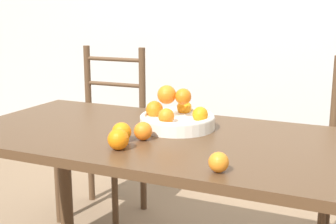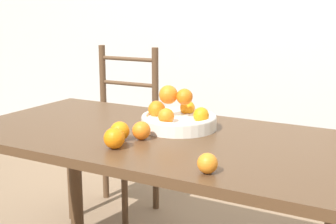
# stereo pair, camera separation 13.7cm
# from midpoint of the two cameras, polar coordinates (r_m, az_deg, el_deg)

# --- Properties ---
(dining_table) EXTENTS (1.76, 0.81, 0.76)m
(dining_table) POSITION_cam_midpoint_polar(r_m,az_deg,el_deg) (1.82, -0.76, -6.14)
(dining_table) COLOR #4C331E
(dining_table) RESTS_ON ground_plane
(fruit_bowl) EXTENTS (0.31, 0.31, 0.18)m
(fruit_bowl) POSITION_cam_midpoint_polar(r_m,az_deg,el_deg) (1.89, -1.01, -0.69)
(fruit_bowl) COLOR silver
(fruit_bowl) RESTS_ON dining_table
(orange_loose_0) EXTENTS (0.07, 0.07, 0.07)m
(orange_loose_0) POSITION_cam_midpoint_polar(r_m,az_deg,el_deg) (1.73, -7.94, -2.46)
(orange_loose_0) COLOR orange
(orange_loose_0) RESTS_ON dining_table
(orange_loose_1) EXTENTS (0.07, 0.07, 0.07)m
(orange_loose_1) POSITION_cam_midpoint_polar(r_m,az_deg,el_deg) (1.74, -5.31, -2.35)
(orange_loose_1) COLOR orange
(orange_loose_1) RESTS_ON dining_table
(orange_loose_2) EXTENTS (0.06, 0.06, 0.06)m
(orange_loose_2) POSITION_cam_midpoint_polar(r_m,az_deg,el_deg) (1.40, 3.41, -6.16)
(orange_loose_2) COLOR orange
(orange_loose_2) RESTS_ON dining_table
(orange_loose_3) EXTENTS (0.07, 0.07, 0.07)m
(orange_loose_3) POSITION_cam_midpoint_polar(r_m,az_deg,el_deg) (1.63, -8.48, -3.33)
(orange_loose_3) COLOR orange
(orange_loose_3) RESTS_ON dining_table
(chair_left) EXTENTS (0.43, 0.41, 1.01)m
(chair_left) POSITION_cam_midpoint_polar(r_m,az_deg,el_deg) (2.84, -9.14, -3.10)
(chair_left) COLOR #513823
(chair_left) RESTS_ON ground_plane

